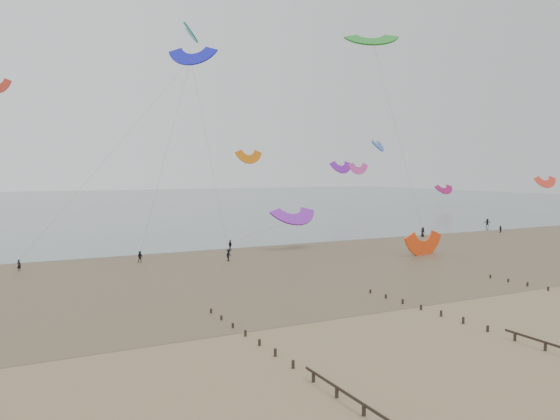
# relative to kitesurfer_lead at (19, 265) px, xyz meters

# --- Properties ---
(ground) EXTENTS (500.00, 500.00, 0.00)m
(ground) POSITION_rel_kitesurfer_lead_xyz_m (29.03, -43.61, -0.76)
(ground) COLOR brown
(ground) RESTS_ON ground
(sea_and_shore) EXTENTS (500.00, 665.00, 0.03)m
(sea_and_shore) POSITION_rel_kitesurfer_lead_xyz_m (24.96, -9.21, -0.75)
(sea_and_shore) COLOR #475654
(sea_and_shore) RESTS_ON ground
(kitesurfer_lead) EXTENTS (0.66, 0.58, 1.51)m
(kitesurfer_lead) POSITION_rel_kitesurfer_lead_xyz_m (0.00, 0.00, 0.00)
(kitesurfer_lead) COLOR black
(kitesurfer_lead) RESTS_ON ground
(kitesurfers) EXTENTS (142.51, 21.74, 1.89)m
(kitesurfers) POSITION_rel_kitesurfer_lead_xyz_m (53.39, 4.63, 0.14)
(kitesurfers) COLOR black
(kitesurfers) RESTS_ON ground
(grounded_kite) EXTENTS (8.45, 7.18, 4.08)m
(grounded_kite) POSITION_rel_kitesurfer_lead_xyz_m (56.66, -13.62, -0.76)
(grounded_kite) COLOR #F6410F
(grounded_kite) RESTS_ON ground
(kites_airborne) EXTENTS (238.63, 113.05, 40.60)m
(kites_airborne) POSITION_rel_kitesurfer_lead_xyz_m (23.09, 45.45, 19.75)
(kites_airborne) COLOR red
(kites_airborne) RESTS_ON ground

